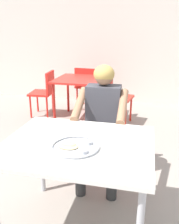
% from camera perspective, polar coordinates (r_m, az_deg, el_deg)
% --- Properties ---
extents(back_wall, '(12.00, 0.12, 3.40)m').
position_cam_1_polar(back_wall, '(5.32, 9.06, 20.40)').
color(back_wall, silver).
rests_on(back_wall, ground).
extents(table_foreground, '(1.06, 0.87, 0.75)m').
position_cam_1_polar(table_foreground, '(1.80, -2.71, -9.32)').
color(table_foreground, silver).
rests_on(table_foreground, ground).
extents(thali_tray, '(0.33, 0.33, 0.03)m').
position_cam_1_polar(thali_tray, '(1.69, -3.34, -8.01)').
color(thali_tray, '#B7BABF').
rests_on(thali_tray, table_foreground).
extents(chair_foreground, '(0.45, 0.45, 0.87)m').
position_cam_1_polar(chair_foreground, '(2.70, 3.61, -3.37)').
color(chair_foreground, red).
rests_on(chair_foreground, ground).
extents(diner_foreground, '(0.50, 0.56, 1.20)m').
position_cam_1_polar(diner_foreground, '(2.41, 2.90, -0.68)').
color(diner_foreground, '#333333').
rests_on(diner_foreground, ground).
extents(table_background_red, '(0.80, 0.85, 0.73)m').
position_cam_1_polar(table_background_red, '(4.21, -2.22, 6.58)').
color(table_background_red, red).
rests_on(table_background_red, ground).
extents(chair_red_left, '(0.43, 0.47, 0.82)m').
position_cam_1_polar(chair_red_left, '(4.52, -10.28, 5.08)').
color(chair_red_left, red).
rests_on(chair_red_left, ground).
extents(chair_red_right, '(0.49, 0.48, 0.84)m').
position_cam_1_polar(chair_red_right, '(4.11, 5.85, 4.17)').
color(chair_red_right, red).
rests_on(chair_red_right, ground).
extents(chair_red_far, '(0.48, 0.48, 0.82)m').
position_cam_1_polar(chair_red_far, '(4.86, -0.58, 6.44)').
color(chair_red_far, red).
rests_on(chair_red_far, ground).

